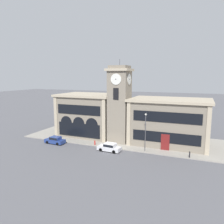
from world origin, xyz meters
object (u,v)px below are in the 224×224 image
object	(u,v)px
bollard	(190,154)
fire_hydrant	(95,143)
parked_car_mid	(110,147)
street_lamp	(145,127)
parked_car_near	(55,140)

from	to	relation	value
bollard	fire_hydrant	world-z (taller)	bollard
parked_car_mid	street_lamp	xyz separation A→B (m)	(5.93, 2.07, 3.73)
street_lamp	parked_car_near	bearing A→B (deg)	-173.32
bollard	fire_hydrant	xyz separation A→B (m)	(-17.32, 0.13, -0.10)
parked_car_near	bollard	world-z (taller)	parked_car_near
street_lamp	fire_hydrant	world-z (taller)	street_lamp
parked_car_near	bollard	xyz separation A→B (m)	(25.19, 1.76, -0.07)
parked_car_near	parked_car_mid	bearing A→B (deg)	-176.81
parked_car_near	bollard	bearing A→B (deg)	-172.82
parked_car_near	fire_hydrant	distance (m)	8.10
parked_car_near	street_lamp	xyz separation A→B (m)	(17.69, 2.07, 3.75)
parked_car_mid	fire_hydrant	size ratio (longest dim) A/B	4.90
parked_car_near	street_lamp	distance (m)	18.20
bollard	parked_car_mid	bearing A→B (deg)	-172.53
parked_car_mid	fire_hydrant	bearing A→B (deg)	-22.74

